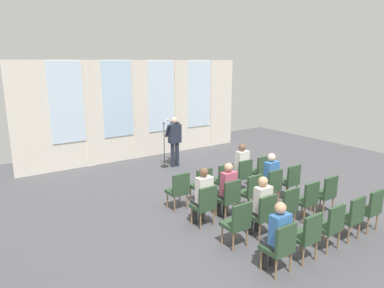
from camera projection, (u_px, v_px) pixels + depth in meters
name	position (u px, v px, depth m)	size (l,w,h in m)	color
ground_plane	(261.00, 216.00, 8.20)	(16.42, 16.42, 0.00)	#4C4C51
rear_partition	(141.00, 108.00, 12.86)	(8.79, 0.14, 3.61)	silver
speaker	(174.00, 138.00, 11.86)	(0.52, 0.69, 1.72)	#232838
mic_stand	(164.00, 157.00, 11.99)	(0.28, 0.28, 1.55)	black
chair_r0_c0	(179.00, 189.00, 8.45)	(0.46, 0.44, 0.94)	olive
chair_r0_c1	(202.00, 183.00, 8.84)	(0.46, 0.44, 0.94)	olive
chair_r0_c2	(223.00, 178.00, 9.22)	(0.46, 0.44, 0.94)	olive
chair_r0_c3	(243.00, 174.00, 9.60)	(0.46, 0.44, 0.94)	olive
audience_r0_c3	(241.00, 165.00, 9.61)	(0.36, 0.39, 1.38)	#2D2D33
chair_r0_c4	(261.00, 169.00, 9.98)	(0.46, 0.44, 0.94)	olive
chair_r1_c0	(205.00, 203.00, 7.59)	(0.46, 0.44, 0.94)	olive
audience_r1_c0	(203.00, 193.00, 7.61)	(0.36, 0.39, 1.34)	#2D2D33
chair_r1_c1	(229.00, 197.00, 7.97)	(0.46, 0.44, 0.94)	olive
audience_r1_c1	(227.00, 187.00, 7.99)	(0.36, 0.39, 1.33)	#2D2D33
chair_r1_c2	(251.00, 190.00, 8.35)	(0.46, 0.44, 0.94)	olive
chair_r1_c3	(272.00, 185.00, 8.73)	(0.46, 0.44, 0.94)	olive
audience_r1_c3	(270.00, 176.00, 8.75)	(0.36, 0.39, 1.34)	#2D2D33
chair_r1_c4	(290.00, 180.00, 9.11)	(0.46, 0.44, 0.94)	olive
chair_r2_c0	(238.00, 222.00, 6.73)	(0.46, 0.44, 0.94)	olive
chair_r2_c1	(263.00, 213.00, 7.11)	(0.46, 0.44, 0.94)	olive
audience_r2_c1	(261.00, 203.00, 7.13)	(0.36, 0.39, 1.30)	#2D2D33
chair_r2_c2	(286.00, 205.00, 7.49)	(0.46, 0.44, 0.94)	olive
chair_r2_c3	(307.00, 198.00, 7.87)	(0.46, 0.44, 0.94)	olive
chair_r2_c4	(326.00, 192.00, 8.25)	(0.46, 0.44, 0.94)	olive
chair_r3_c0	(280.00, 245.00, 5.86)	(0.46, 0.44, 0.94)	olive
audience_r3_c0	(277.00, 233.00, 5.88)	(0.36, 0.39, 1.30)	#2D2D33
chair_r3_c1	(307.00, 234.00, 6.24)	(0.46, 0.44, 0.94)	olive
chair_r3_c2	(330.00, 224.00, 6.62)	(0.46, 0.44, 0.94)	olive
chair_r3_c3	(351.00, 215.00, 7.00)	(0.46, 0.44, 0.94)	olive
chair_r3_c4	(370.00, 207.00, 7.38)	(0.46, 0.44, 0.94)	olive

